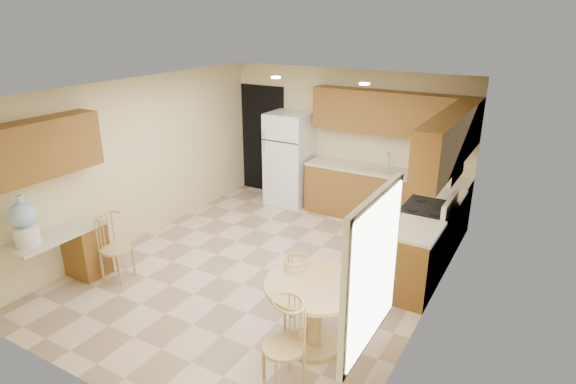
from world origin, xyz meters
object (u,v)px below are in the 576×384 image
Objects in this scene: refrigerator at (290,159)px; stove at (425,236)px; chair_table_b at (278,342)px; water_crock at (24,223)px; chair_table_a at (296,290)px; chair_desk at (110,244)px; dining_table at (315,306)px.

refrigerator is 3.15m from stove.
water_crock is at bearing 36.24° from chair_table_b.
chair_table_a is 0.93× the size of chair_table_b.
refrigerator is 3.98m from chair_table_a.
stove is 5.13m from water_crock.
refrigerator reaches higher than chair_desk.
refrigerator is 2.71× the size of water_crock.
chair_table_b is 1.01× the size of chair_desk.
refrigerator reaches higher than chair_table_b.
refrigerator is at bearing -27.97° from chair_table_b.
dining_table is at bearing -56.59° from chair_table_b.
stove is 4.26m from chair_desk.
water_crock reaches higher than stove.
chair_table_b is at bearing -99.66° from stove.
stove is 1.29× the size of chair_table_a.
dining_table is at bearing 83.04° from chair_desk.
chair_table_b is 3.44m from water_crock.
chair_desk is at bearing 60.26° from water_crock.
chair_desk is 1.04m from water_crock.
refrigerator is at bearing 161.51° from chair_desk.
stove is at bearing -66.25° from chair_table_b.
chair_table_b is at bearing -61.37° from refrigerator.
chair_desk is (-2.95, 0.62, -0.00)m from chair_table_b.
stove reaches higher than chair_table_b.
chair_table_a is at bearing -59.11° from refrigerator.
water_crock is (-3.40, -0.91, 0.54)m from dining_table.
chair_table_a is (-0.32, 0.17, 0.00)m from dining_table.
chair_desk is (-2.95, -0.12, 0.04)m from dining_table.
chair_table_b is at bearing -90.00° from dining_table.
water_crock is at bearing -103.21° from refrigerator.
chair_table_b reaches higher than chair_table_a.
water_crock is at bearing -83.56° from chair_table_a.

